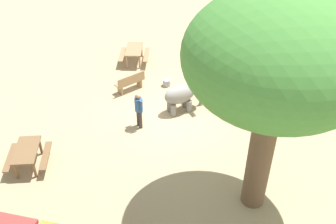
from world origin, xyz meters
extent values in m
plane|color=tan|center=(0.00, 0.00, 0.00)|extent=(60.00, 60.00, 0.00)
cylinder|color=gray|center=(-0.60, -0.84, 0.27)|extent=(0.24, 0.24, 0.54)
cylinder|color=gray|center=(-0.84, -0.54, 0.27)|extent=(0.24, 0.24, 0.54)
cylinder|color=gray|center=(-0.02, -0.38, 0.27)|extent=(0.24, 0.24, 0.54)
cylinder|color=gray|center=(-0.25, -0.08, 0.27)|extent=(0.24, 0.24, 0.54)
ellipsoid|color=gray|center=(-0.43, -0.46, 0.87)|extent=(1.49, 1.38, 0.81)
sphere|color=gray|center=(-1.09, -0.97, 0.97)|extent=(0.58, 0.58, 0.58)
cone|color=gray|center=(-1.26, -1.11, 0.46)|extent=(0.18, 0.18, 0.91)
cube|color=gray|center=(-0.78, -1.22, 0.97)|extent=(0.35, 0.42, 0.43)
cube|color=gray|center=(-1.25, -0.62, 0.97)|extent=(0.35, 0.42, 0.43)
cylinder|color=#3F3833|center=(1.00, 0.89, 0.41)|extent=(0.14, 0.14, 0.82)
cylinder|color=#3F3833|center=(0.87, 1.01, 0.41)|extent=(0.14, 0.14, 0.82)
cylinder|color=#33598C|center=(0.93, 0.95, 1.11)|extent=(0.32, 0.32, 0.58)
sphere|color=tan|center=(0.93, 0.95, 1.51)|extent=(0.22, 0.22, 0.22)
cylinder|color=#33598C|center=(1.08, 0.81, 1.12)|extent=(0.09, 0.09, 0.55)
cylinder|color=#33598C|center=(0.78, 1.10, 1.12)|extent=(0.09, 0.09, 0.55)
cylinder|color=brown|center=(-3.79, 3.85, 2.00)|extent=(0.76, 0.76, 4.01)
ellipsoid|color=#478C38|center=(-3.79, 3.85, 5.36)|extent=(5.01, 4.59, 3.55)
cube|color=#9E7A51|center=(2.12, -1.54, 0.45)|extent=(1.21, 1.33, 0.06)
cube|color=#9E7A51|center=(1.99, -1.43, 0.68)|extent=(0.95, 1.11, 0.40)
cube|color=#9E7A51|center=(2.46, -1.14, 0.21)|extent=(0.33, 0.29, 0.42)
cube|color=#9E7A51|center=(1.78, -1.94, 0.21)|extent=(0.33, 0.29, 0.42)
cube|color=brown|center=(4.19, 4.03, 0.75)|extent=(1.21, 1.67, 0.06)
cylinder|color=brown|center=(3.71, 4.50, 0.36)|extent=(0.10, 0.10, 0.72)
cylinder|color=brown|center=(4.32, 4.70, 0.36)|extent=(0.10, 0.10, 0.72)
cylinder|color=brown|center=(4.07, 3.36, 0.36)|extent=(0.10, 0.10, 0.72)
cylinder|color=brown|center=(4.68, 3.55, 0.36)|extent=(0.10, 0.10, 0.72)
cube|color=brown|center=(3.60, 3.84, 0.44)|extent=(0.68, 1.50, 0.05)
cube|color=brown|center=(4.79, 4.21, 0.44)|extent=(0.68, 1.50, 0.05)
cube|color=#9E7A51|center=(2.67, -4.09, 0.75)|extent=(1.08, 1.63, 0.06)
cylinder|color=#9E7A51|center=(3.10, -4.61, 0.36)|extent=(0.10, 0.10, 0.72)
cylinder|color=#9E7A51|center=(2.48, -4.74, 0.36)|extent=(0.10, 0.10, 0.72)
cylinder|color=#9E7A51|center=(2.87, -3.44, 0.36)|extent=(0.10, 0.10, 0.72)
cylinder|color=#9E7A51|center=(2.24, -3.56, 0.36)|extent=(0.10, 0.10, 0.72)
cube|color=#9E7A51|center=(3.28, -3.97, 0.44)|extent=(0.53, 1.52, 0.05)
cube|color=#9E7A51|center=(2.07, -4.21, 0.44)|extent=(0.53, 1.52, 0.05)
cylinder|color=gray|center=(0.56, -2.29, 0.16)|extent=(0.36, 0.36, 0.32)
camera|label=1|loc=(-3.06, 13.15, 10.31)|focal=42.75mm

